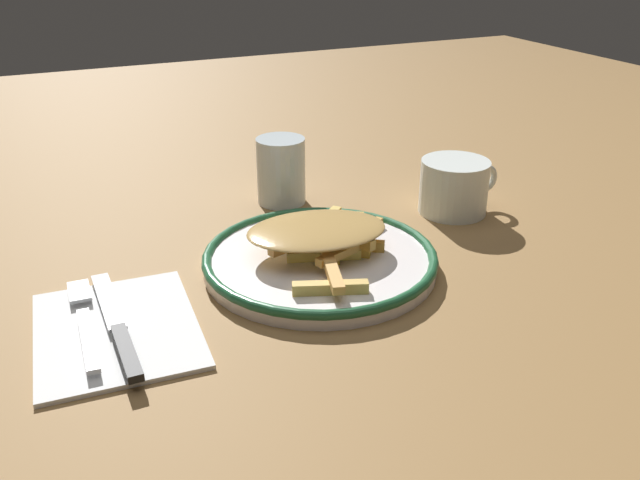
{
  "coord_description": "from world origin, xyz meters",
  "views": [
    {
      "loc": [
        -0.29,
        -0.64,
        0.37
      ],
      "look_at": [
        0.0,
        0.0,
        0.04
      ],
      "focal_mm": 38.19,
      "sensor_mm": 36.0,
      "label": 1
    }
  ],
  "objects_px": {
    "napkin": "(116,327)",
    "water_glass": "(281,171)",
    "knife": "(119,330)",
    "fries_heap": "(322,236)",
    "coffee_mug": "(455,186)",
    "fork": "(85,321)",
    "plate": "(320,259)"
  },
  "relations": [
    {
      "from": "fork",
      "to": "knife",
      "type": "relative_size",
      "value": 0.84
    },
    {
      "from": "fork",
      "to": "coffee_mug",
      "type": "height_order",
      "value": "coffee_mug"
    },
    {
      "from": "napkin",
      "to": "fork",
      "type": "relative_size",
      "value": 1.09
    },
    {
      "from": "coffee_mug",
      "to": "fork",
      "type": "bearing_deg",
      "value": -168.48
    },
    {
      "from": "napkin",
      "to": "knife",
      "type": "bearing_deg",
      "value": -89.93
    },
    {
      "from": "water_glass",
      "to": "coffee_mug",
      "type": "height_order",
      "value": "water_glass"
    },
    {
      "from": "water_glass",
      "to": "knife",
      "type": "bearing_deg",
      "value": -135.79
    },
    {
      "from": "knife",
      "to": "water_glass",
      "type": "bearing_deg",
      "value": 44.21
    },
    {
      "from": "coffee_mug",
      "to": "napkin",
      "type": "bearing_deg",
      "value": -166.44
    },
    {
      "from": "water_glass",
      "to": "coffee_mug",
      "type": "xyz_separation_m",
      "value": [
        0.2,
        -0.13,
        -0.01
      ]
    },
    {
      "from": "water_glass",
      "to": "coffee_mug",
      "type": "distance_m",
      "value": 0.24
    },
    {
      "from": "plate",
      "to": "fries_heap",
      "type": "distance_m",
      "value": 0.03
    },
    {
      "from": "knife",
      "to": "water_glass",
      "type": "relative_size",
      "value": 2.24
    },
    {
      "from": "water_glass",
      "to": "napkin",
      "type": "bearing_deg",
      "value": -137.9
    },
    {
      "from": "fork",
      "to": "coffee_mug",
      "type": "relative_size",
      "value": 1.5
    },
    {
      "from": "napkin",
      "to": "water_glass",
      "type": "height_order",
      "value": "water_glass"
    },
    {
      "from": "plate",
      "to": "fries_heap",
      "type": "relative_size",
      "value": 1.34
    },
    {
      "from": "knife",
      "to": "coffee_mug",
      "type": "xyz_separation_m",
      "value": [
        0.48,
        0.13,
        0.02
      ]
    },
    {
      "from": "plate",
      "to": "fries_heap",
      "type": "bearing_deg",
      "value": 47.21
    },
    {
      "from": "napkin",
      "to": "knife",
      "type": "distance_m",
      "value": 0.02
    },
    {
      "from": "fork",
      "to": "knife",
      "type": "bearing_deg",
      "value": -48.51
    },
    {
      "from": "water_glass",
      "to": "fries_heap",
      "type": "bearing_deg",
      "value": -98.34
    },
    {
      "from": "knife",
      "to": "fries_heap",
      "type": "bearing_deg",
      "value": 14.61
    },
    {
      "from": "plate",
      "to": "knife",
      "type": "xyz_separation_m",
      "value": [
        -0.24,
        -0.06,
        0.0
      ]
    },
    {
      "from": "knife",
      "to": "coffee_mug",
      "type": "bearing_deg",
      "value": 15.69
    },
    {
      "from": "knife",
      "to": "napkin",
      "type": "bearing_deg",
      "value": 90.07
    },
    {
      "from": "plate",
      "to": "coffee_mug",
      "type": "bearing_deg",
      "value": 17.84
    },
    {
      "from": "plate",
      "to": "water_glass",
      "type": "relative_size",
      "value": 2.9
    },
    {
      "from": "plate",
      "to": "napkin",
      "type": "relative_size",
      "value": 1.41
    },
    {
      "from": "napkin",
      "to": "knife",
      "type": "relative_size",
      "value": 0.92
    },
    {
      "from": "napkin",
      "to": "water_glass",
      "type": "bearing_deg",
      "value": 42.1
    },
    {
      "from": "knife",
      "to": "coffee_mug",
      "type": "relative_size",
      "value": 1.78
    }
  ]
}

